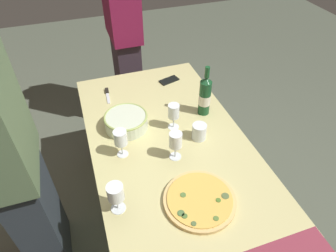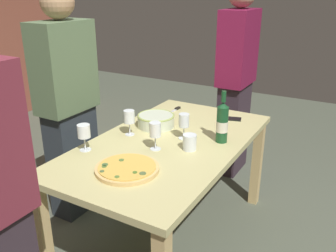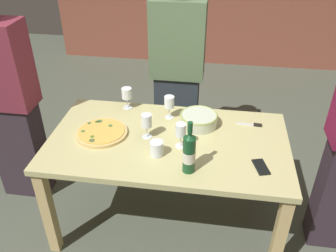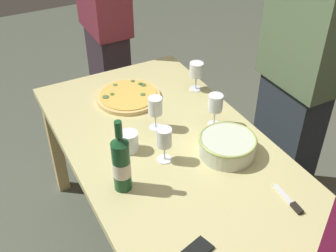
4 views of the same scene
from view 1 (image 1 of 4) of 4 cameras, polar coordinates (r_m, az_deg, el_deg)
The scene contains 14 objects.
ground_plane at distance 2.34m, azimuth -0.00°, elevation -15.88°, with size 8.00×8.00×0.00m, color #4F5647.
dining_table at distance 1.82m, azimuth -0.00°, elevation -4.69°, with size 1.60×0.90×0.75m.
pizza at distance 1.47m, azimuth 6.08°, elevation -13.94°, with size 0.35×0.35×0.03m.
serving_bowl at distance 1.82m, azimuth -8.05°, elevation 0.98°, with size 0.26×0.26×0.09m.
wine_bottle at distance 1.88m, azimuth 7.09°, elevation 5.78°, with size 0.08×0.08×0.34m.
wine_glass_near_pizza at distance 1.76m, azimuth 1.10°, elevation 2.71°, with size 0.07×0.07×0.17m.
wine_glass_by_bottle at distance 1.38m, azimuth -10.02°, elevation -12.67°, with size 0.08×0.08×0.17m.
wine_glass_far_left at distance 1.57m, azimuth 1.46°, elevation -2.95°, with size 0.07×0.07×0.17m.
wine_glass_far_right at distance 1.61m, azimuth -9.09°, elevation -2.45°, with size 0.07×0.07×0.17m.
cup_amber at distance 1.74m, azimuth 6.01°, elevation -1.08°, with size 0.08×0.08×0.10m, color white.
cell_phone at distance 2.25m, azimuth 0.21°, elevation 8.77°, with size 0.07×0.14×0.01m, color black.
pizza_knife at distance 2.15m, azimuth -11.55°, elevation 6.09°, with size 0.18×0.04×0.02m.
person_host at distance 2.67m, azimuth -8.50°, elevation 17.20°, with size 0.44×0.24×1.75m.
person_guest_right at distance 1.65m, azimuth -27.70°, elevation -6.74°, with size 0.44×0.24×1.71m.
Camera 1 is at (-1.19, 0.40, 1.97)m, focal length 31.76 mm.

